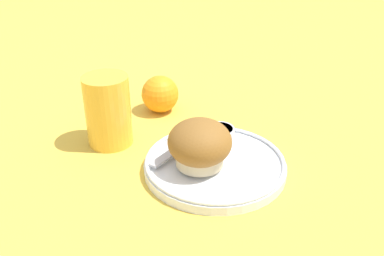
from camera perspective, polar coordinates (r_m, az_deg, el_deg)
ground_plane at (r=0.65m, az=2.72°, el=-5.76°), size 3.00×3.00×0.00m
plate at (r=0.65m, az=3.14°, el=-4.92°), size 0.21×0.21×0.02m
muffin at (r=0.61m, az=1.04°, el=-2.23°), size 0.09×0.09×0.07m
cream_ramekin at (r=0.69m, az=3.68°, el=-0.65°), size 0.05×0.05×0.02m
berry_pair at (r=0.67m, az=1.06°, el=-2.05°), size 0.03×0.02×0.02m
butter_knife at (r=0.68m, az=-0.41°, el=-1.82°), size 0.16×0.05×0.00m
orange_fruit at (r=0.81m, az=-4.28°, el=4.53°), size 0.07×0.07×0.07m
juice_glass at (r=0.71m, az=-11.15°, el=2.27°), size 0.07×0.07×0.12m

